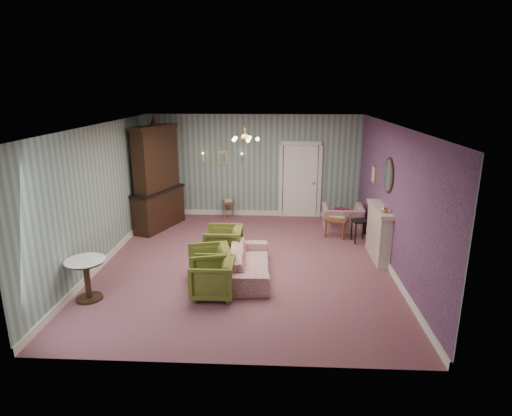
# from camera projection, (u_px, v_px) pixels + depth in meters

# --- Properties ---
(floor) EXTENTS (7.00, 7.00, 0.00)m
(floor) POSITION_uv_depth(u_px,v_px,m) (246.00, 262.00, 9.16)
(floor) COLOR #824B59
(floor) RESTS_ON ground
(ceiling) EXTENTS (7.00, 7.00, 0.00)m
(ceiling) POSITION_uv_depth(u_px,v_px,m) (245.00, 125.00, 8.36)
(ceiling) COLOR white
(ceiling) RESTS_ON ground
(wall_back) EXTENTS (6.00, 0.00, 6.00)m
(wall_back) POSITION_uv_depth(u_px,v_px,m) (254.00, 166.00, 12.12)
(wall_back) COLOR slate
(wall_back) RESTS_ON ground
(wall_front) EXTENTS (6.00, 0.00, 6.00)m
(wall_front) POSITION_uv_depth(u_px,v_px,m) (225.00, 265.00, 5.40)
(wall_front) COLOR slate
(wall_front) RESTS_ON ground
(wall_left) EXTENTS (0.00, 7.00, 7.00)m
(wall_left) POSITION_uv_depth(u_px,v_px,m) (102.00, 195.00, 8.91)
(wall_left) COLOR slate
(wall_left) RESTS_ON ground
(wall_right) EXTENTS (0.00, 7.00, 7.00)m
(wall_right) POSITION_uv_depth(u_px,v_px,m) (393.00, 199.00, 8.61)
(wall_right) COLOR slate
(wall_right) RESTS_ON ground
(wall_right_floral) EXTENTS (0.00, 7.00, 7.00)m
(wall_right_floral) POSITION_uv_depth(u_px,v_px,m) (393.00, 199.00, 8.61)
(wall_right_floral) COLOR #A5527E
(wall_right_floral) RESTS_ON ground
(door) EXTENTS (1.12, 0.12, 2.16)m
(door) POSITION_uv_depth(u_px,v_px,m) (300.00, 180.00, 12.12)
(door) COLOR white
(door) RESTS_ON floor
(olive_chair_a) EXTENTS (0.70, 0.75, 0.77)m
(olive_chair_a) POSITION_uv_depth(u_px,v_px,m) (212.00, 276.00, 7.59)
(olive_chair_a) COLOR #5A5E21
(olive_chair_a) RESTS_ON floor
(olive_chair_b) EXTENTS (0.88, 0.92, 0.79)m
(olive_chair_b) POSITION_uv_depth(u_px,v_px,m) (209.00, 263.00, 8.12)
(olive_chair_b) COLOR #5A5E21
(olive_chair_b) RESTS_ON floor
(olive_chair_c) EXTENTS (0.73, 0.78, 0.80)m
(olive_chair_c) POSITION_uv_depth(u_px,v_px,m) (223.00, 242.00, 9.22)
(olive_chair_c) COLOR #5A5E21
(olive_chair_c) RESTS_ON floor
(sofa_chintz) EXTENTS (0.66, 1.97, 0.76)m
(sofa_chintz) POSITION_uv_depth(u_px,v_px,m) (250.00, 258.00, 8.40)
(sofa_chintz) COLOR #923B54
(sofa_chintz) RESTS_ON floor
(wingback_chair) EXTENTS (1.07, 0.72, 0.90)m
(wingback_chair) POSITION_uv_depth(u_px,v_px,m) (343.00, 214.00, 11.04)
(wingback_chair) COLOR #923B54
(wingback_chair) RESTS_ON floor
(dresser) EXTENTS (1.15, 1.81, 2.86)m
(dresser) POSITION_uv_depth(u_px,v_px,m) (156.00, 175.00, 11.04)
(dresser) COLOR black
(dresser) RESTS_ON floor
(fireplace) EXTENTS (0.30, 1.40, 1.16)m
(fireplace) POSITION_uv_depth(u_px,v_px,m) (379.00, 233.00, 9.24)
(fireplace) COLOR beige
(fireplace) RESTS_ON floor
(mantel_vase) EXTENTS (0.15, 0.15, 0.15)m
(mantel_vase) POSITION_uv_depth(u_px,v_px,m) (384.00, 209.00, 8.68)
(mantel_vase) COLOR gold
(mantel_vase) RESTS_ON fireplace
(oval_mirror) EXTENTS (0.04, 0.76, 0.84)m
(oval_mirror) POSITION_uv_depth(u_px,v_px,m) (388.00, 175.00, 8.89)
(oval_mirror) COLOR white
(oval_mirror) RESTS_ON wall_right
(framed_print) EXTENTS (0.04, 0.34, 0.42)m
(framed_print) POSITION_uv_depth(u_px,v_px,m) (374.00, 174.00, 10.26)
(framed_print) COLOR gold
(framed_print) RESTS_ON wall_right
(coffee_table) EXTENTS (0.84, 1.10, 0.50)m
(coffee_table) POSITION_uv_depth(u_px,v_px,m) (338.00, 224.00, 10.88)
(coffee_table) COLOR brown
(coffee_table) RESTS_ON floor
(side_table_black) EXTENTS (0.42, 0.42, 0.55)m
(side_table_black) POSITION_uv_depth(u_px,v_px,m) (359.00, 231.00, 10.29)
(side_table_black) COLOR black
(side_table_black) RESTS_ON floor
(pedestal_table) EXTENTS (0.76, 0.76, 0.76)m
(pedestal_table) POSITION_uv_depth(u_px,v_px,m) (87.00, 279.00, 7.47)
(pedestal_table) COLOR black
(pedestal_table) RESTS_ON floor
(nesting_table) EXTENTS (0.40, 0.48, 0.56)m
(nesting_table) POSITION_uv_depth(u_px,v_px,m) (228.00, 209.00, 12.14)
(nesting_table) COLOR brown
(nesting_table) RESTS_ON floor
(gilt_mirror_back) EXTENTS (0.28, 0.06, 0.36)m
(gilt_mirror_back) POSITION_uv_depth(u_px,v_px,m) (223.00, 157.00, 12.06)
(gilt_mirror_back) COLOR gold
(gilt_mirror_back) RESTS_ON wall_back
(sconce_left) EXTENTS (0.16, 0.12, 0.30)m
(sconce_left) POSITION_uv_depth(u_px,v_px,m) (203.00, 157.00, 12.07)
(sconce_left) COLOR gold
(sconce_left) RESTS_ON wall_back
(sconce_right) EXTENTS (0.16, 0.12, 0.30)m
(sconce_right) POSITION_uv_depth(u_px,v_px,m) (242.00, 158.00, 12.01)
(sconce_right) COLOR gold
(sconce_right) RESTS_ON wall_back
(chandelier) EXTENTS (0.56, 0.56, 0.36)m
(chandelier) POSITION_uv_depth(u_px,v_px,m) (245.00, 139.00, 8.44)
(chandelier) COLOR gold
(chandelier) RESTS_ON ceiling
(burgundy_cushion) EXTENTS (0.41, 0.28, 0.39)m
(burgundy_cushion) POSITION_uv_depth(u_px,v_px,m) (342.00, 215.00, 10.89)
(burgundy_cushion) COLOR maroon
(burgundy_cushion) RESTS_ON wingback_chair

